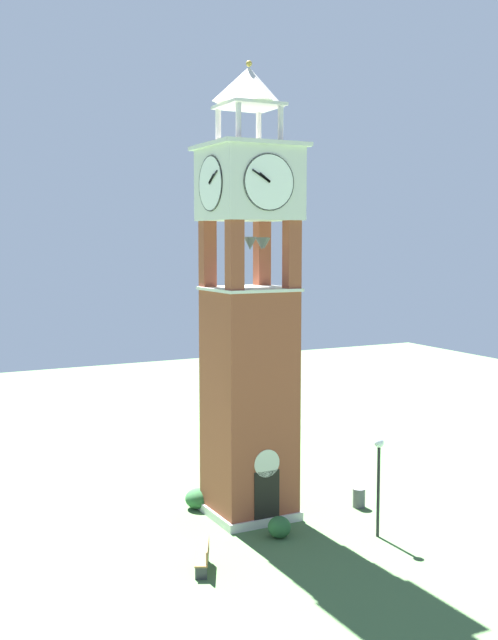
# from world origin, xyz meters

# --- Properties ---
(ground) EXTENTS (80.00, 80.00, 0.00)m
(ground) POSITION_xyz_m (0.00, 0.00, 0.00)
(ground) COLOR #476B3D
(clock_tower) EXTENTS (3.64, 3.64, 18.11)m
(clock_tower) POSITION_xyz_m (0.00, -0.00, 7.66)
(clock_tower) COLOR brown
(clock_tower) RESTS_ON ground
(park_bench) EXTENTS (1.10, 1.63, 0.95)m
(park_bench) POSITION_xyz_m (-3.83, -4.13, 0.48)
(park_bench) COLOR brown
(park_bench) RESTS_ON ground
(lamp_post) EXTENTS (0.36, 0.36, 3.82)m
(lamp_post) POSITION_xyz_m (3.27, -4.33, 2.65)
(lamp_post) COLOR black
(lamp_post) RESTS_ON ground
(trash_bin) EXTENTS (0.52, 0.52, 0.80)m
(trash_bin) POSITION_xyz_m (4.54, -1.29, 0.40)
(trash_bin) COLOR #4C4C51
(trash_bin) RESTS_ON ground
(shrub_near_entry) EXTENTS (1.10, 1.10, 0.83)m
(shrub_near_entry) POSITION_xyz_m (-1.54, 1.66, 0.41)
(shrub_near_entry) COLOR #28562D
(shrub_near_entry) RESTS_ON ground
(shrub_left_of_tower) EXTENTS (0.87, 0.87, 0.82)m
(shrub_left_of_tower) POSITION_xyz_m (-0.11, -2.73, 0.41)
(shrub_left_of_tower) COLOR #28562D
(shrub_left_of_tower) RESTS_ON ground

